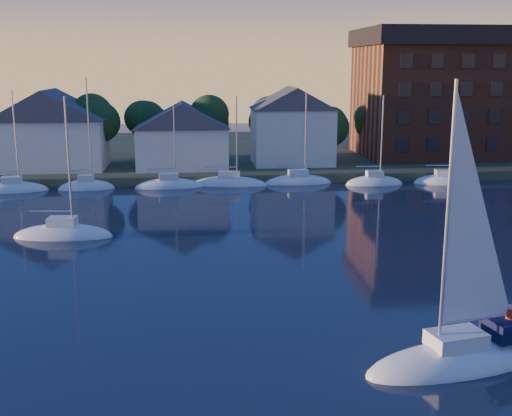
{
  "coord_description": "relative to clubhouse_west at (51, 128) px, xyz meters",
  "views": [
    {
      "loc": [
        -4.76,
        -22.6,
        13.49
      ],
      "look_at": [
        -0.33,
        22.0,
        3.47
      ],
      "focal_mm": 45.0,
      "sensor_mm": 36.0,
      "label": 1
    }
  ],
  "objects": [
    {
      "name": "moored_fleet",
      "position": [
        14.0,
        -9.0,
        -5.83
      ],
      "size": [
        71.5,
        2.4,
        12.05
      ],
      "color": "white",
      "rests_on": "ground"
    },
    {
      "name": "shoreline_land",
      "position": [
        22.0,
        17.0,
        -5.93
      ],
      "size": [
        160.0,
        50.0,
        2.0
      ],
      "primitive_type": "cube",
      "color": "#313E24",
      "rests_on": "ground"
    },
    {
      "name": "clubhouse_east",
      "position": [
        30.0,
        1.0,
        0.07
      ],
      "size": [
        10.5,
        8.4,
        9.8
      ],
      "color": "white",
      "rests_on": "shoreline_land"
    },
    {
      "name": "ground",
      "position": [
        22.0,
        -58.0,
        -5.93
      ],
      "size": [
        260.0,
        260.0,
        0.0
      ],
      "primitive_type": "plane",
      "color": "black",
      "rests_on": "ground"
    },
    {
      "name": "tree_line",
      "position": [
        24.0,
        5.0,
        1.24
      ],
      "size": [
        93.4,
        5.4,
        8.9
      ],
      "color": "#321F16",
      "rests_on": "shoreline_land"
    },
    {
      "name": "condo_block",
      "position": [
        56.0,
        6.95,
        3.86
      ],
      "size": [
        31.0,
        17.0,
        17.4
      ],
      "color": "brown",
      "rests_on": "shoreline_land"
    },
    {
      "name": "drifting_sailboat_left",
      "position": [
        6.76,
        -29.68,
        -5.84
      ],
      "size": [
        8.1,
        3.17,
        12.26
      ],
      "rotation": [
        0.0,
        0.0,
        -0.07
      ],
      "color": "white",
      "rests_on": "ground"
    },
    {
      "name": "wooden_dock",
      "position": [
        22.0,
        -6.0,
        -5.93
      ],
      "size": [
        120.0,
        3.0,
        1.0
      ],
      "primitive_type": "cube",
      "color": "brown",
      "rests_on": "ground"
    },
    {
      "name": "clubhouse_west",
      "position": [
        0.0,
        0.0,
        0.0
      ],
      "size": [
        13.65,
        9.45,
        9.64
      ],
      "color": "white",
      "rests_on": "shoreline_land"
    },
    {
      "name": "clubhouse_centre",
      "position": [
        16.0,
        -1.0,
        -0.8
      ],
      "size": [
        11.55,
        8.4,
        8.08
      ],
      "color": "white",
      "rests_on": "shoreline_land"
    },
    {
      "name": "hero_sailboat",
      "position": [
        29.14,
        -54.46,
        -5.34
      ],
      "size": [
        9.39,
        4.68,
        14.03
      ],
      "rotation": [
        0.0,
        0.0,
        3.35
      ],
      "color": "white",
      "rests_on": "ground"
    }
  ]
}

